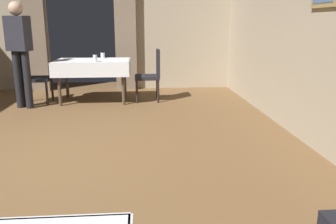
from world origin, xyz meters
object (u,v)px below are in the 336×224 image
chair_mid_left (32,74)px  plate_mid_c (68,59)px  chair_mid_right (152,73)px  glass_mid_a (103,56)px  person_waiter_by_doorway (19,46)px  dining_table_mid (93,65)px  glass_mid_b (95,58)px

chair_mid_left → plate_mid_c: size_ratio=5.13×
chair_mid_left → chair_mid_right: (2.09, 0.06, 0.00)m
glass_mid_a → plate_mid_c: size_ratio=0.57×
chair_mid_right → person_waiter_by_doorway: bearing=-169.6°
glass_mid_a → person_waiter_by_doorway: (-1.26, -0.71, 0.22)m
dining_table_mid → glass_mid_b: 0.34m
chair_mid_left → glass_mid_a: (1.20, 0.37, 0.29)m
chair_mid_right → glass_mid_a: size_ratio=9.03×
dining_table_mid → glass_mid_a: bearing=62.5°
glass_mid_a → person_waiter_by_doorway: bearing=-150.6°
glass_mid_a → glass_mid_b: (-0.07, -0.58, 0.01)m
glass_mid_a → glass_mid_b: glass_mid_b is taller
dining_table_mid → glass_mid_b: (0.08, -0.29, 0.15)m
dining_table_mid → glass_mid_b: size_ratio=11.33×
dining_table_mid → plate_mid_c: bearing=165.7°
dining_table_mid → chair_mid_left: 1.06m
chair_mid_left → chair_mid_right: bearing=1.5°
dining_table_mid → plate_mid_c: 0.47m
dining_table_mid → person_waiter_by_doorway: (-1.11, -0.42, 0.37)m
glass_mid_b → person_waiter_by_doorway: (-1.19, -0.13, 0.22)m
chair_mid_left → chair_mid_right: size_ratio=1.00×
dining_table_mid → plate_mid_c: size_ratio=7.29×
chair_mid_right → plate_mid_c: 1.52m
glass_mid_b → plate_mid_c: (-0.53, 0.40, -0.05)m
plate_mid_c → person_waiter_by_doorway: bearing=-141.0°
chair_mid_left → glass_mid_a: 1.28m
chair_mid_left → chair_mid_right: same height
glass_mid_b → person_waiter_by_doorway: 1.21m
glass_mid_b → plate_mid_c: size_ratio=0.64×
chair_mid_left → glass_mid_a: bearing=17.1°
dining_table_mid → person_waiter_by_doorway: person_waiter_by_doorway is taller
chair_mid_left → plate_mid_c: 0.67m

